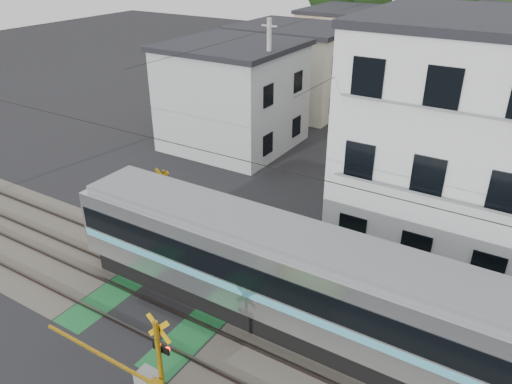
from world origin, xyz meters
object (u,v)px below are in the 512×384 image
Objects in this scene: commuter_train at (304,282)px; crossing_signal_near at (150,381)px; pedestrian at (441,75)px; apartment_block at (489,142)px; crossing_signal_far at (176,220)px.

commuter_train is 3.64× the size of crossing_signal_near.
commuter_train reaches higher than pedestrian.
apartment_block is (3.66, 8.29, 2.76)m from commuter_train.
apartment_block is at bearing 27.78° from crossing_signal_far.
commuter_train is at bearing -18.28° from crossing_signal_far.
pedestrian is at bearing 83.30° from crossing_signal_far.
crossing_signal_far is at bearing 161.72° from commuter_train.
apartment_block is at bearing 112.92° from pedestrian.
apartment_block reaches higher than pedestrian.
crossing_signal_near and crossing_signal_far have the same top height.
crossing_signal_near is 0.46× the size of apartment_block.
apartment_block is (5.91, 13.15, 3.94)m from crossing_signal_near.
crossing_signal_far is (-5.17, 7.31, 0.00)m from crossing_signal_near.
crossing_signal_near is at bearing -54.71° from crossing_signal_far.
crossing_signal_near is 14.95m from apartment_block.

